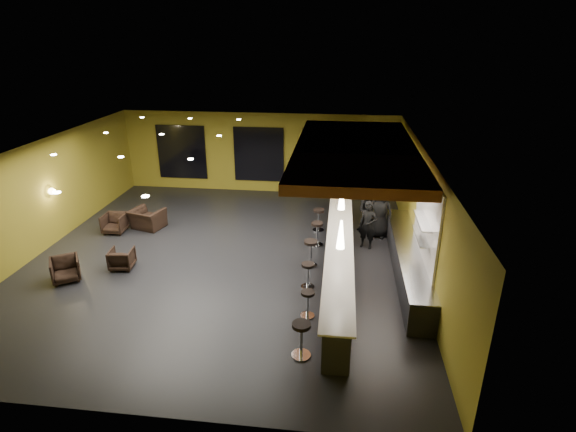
# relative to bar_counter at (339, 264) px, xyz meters

# --- Properties ---
(floor) EXTENTS (12.00, 13.00, 0.10)m
(floor) POSITION_rel_bar_counter_xyz_m (-3.65, 1.00, -0.55)
(floor) COLOR black
(floor) RESTS_ON ground
(ceiling) EXTENTS (12.00, 13.00, 0.10)m
(ceiling) POSITION_rel_bar_counter_xyz_m (-3.65, 1.00, 3.05)
(ceiling) COLOR black
(wall_back) EXTENTS (12.00, 0.10, 3.50)m
(wall_back) POSITION_rel_bar_counter_xyz_m (-3.65, 7.55, 1.25)
(wall_back) COLOR olive
(wall_back) RESTS_ON floor
(wall_front) EXTENTS (12.00, 0.10, 3.50)m
(wall_front) POSITION_rel_bar_counter_xyz_m (-3.65, -5.55, 1.25)
(wall_front) COLOR olive
(wall_front) RESTS_ON floor
(wall_left) EXTENTS (0.10, 13.00, 3.50)m
(wall_left) POSITION_rel_bar_counter_xyz_m (-9.70, 1.00, 1.25)
(wall_left) COLOR olive
(wall_left) RESTS_ON floor
(wall_right) EXTENTS (0.10, 13.00, 3.50)m
(wall_right) POSITION_rel_bar_counter_xyz_m (2.40, 1.00, 1.25)
(wall_right) COLOR olive
(wall_right) RESTS_ON floor
(wood_soffit) EXTENTS (3.60, 8.00, 0.28)m
(wood_soffit) POSITION_rel_bar_counter_xyz_m (0.35, 2.00, 2.86)
(wood_soffit) COLOR #9F532E
(wood_soffit) RESTS_ON ceiling
(window_left) EXTENTS (2.20, 0.06, 2.40)m
(window_left) POSITION_rel_bar_counter_xyz_m (-7.15, 7.44, 1.20)
(window_left) COLOR black
(window_left) RESTS_ON wall_back
(window_center) EXTENTS (2.20, 0.06, 2.40)m
(window_center) POSITION_rel_bar_counter_xyz_m (-3.65, 7.44, 1.20)
(window_center) COLOR black
(window_center) RESTS_ON wall_back
(window_right) EXTENTS (2.20, 0.06, 2.40)m
(window_right) POSITION_rel_bar_counter_xyz_m (-0.65, 7.44, 1.20)
(window_right) COLOR black
(window_right) RESTS_ON wall_back
(tile_backsplash) EXTENTS (0.06, 3.20, 2.40)m
(tile_backsplash) POSITION_rel_bar_counter_xyz_m (2.31, 0.00, 1.50)
(tile_backsplash) COLOR white
(tile_backsplash) RESTS_ON wall_right
(bar_counter) EXTENTS (0.60, 8.00, 1.00)m
(bar_counter) POSITION_rel_bar_counter_xyz_m (0.00, 0.00, 0.00)
(bar_counter) COLOR black
(bar_counter) RESTS_ON floor
(bar_top) EXTENTS (0.78, 8.10, 0.05)m
(bar_top) POSITION_rel_bar_counter_xyz_m (0.00, 0.00, 0.52)
(bar_top) COLOR beige
(bar_top) RESTS_ON bar_counter
(prep_counter) EXTENTS (0.70, 6.00, 0.86)m
(prep_counter) POSITION_rel_bar_counter_xyz_m (2.00, 0.50, -0.07)
(prep_counter) COLOR black
(prep_counter) RESTS_ON floor
(prep_top) EXTENTS (0.72, 6.00, 0.03)m
(prep_top) POSITION_rel_bar_counter_xyz_m (2.00, 0.50, 0.39)
(prep_top) COLOR silver
(prep_top) RESTS_ON prep_counter
(wall_shelf_lower) EXTENTS (0.30, 1.50, 0.03)m
(wall_shelf_lower) POSITION_rel_bar_counter_xyz_m (2.17, -0.20, 1.10)
(wall_shelf_lower) COLOR silver
(wall_shelf_lower) RESTS_ON wall_right
(wall_shelf_upper) EXTENTS (0.30, 1.50, 0.03)m
(wall_shelf_upper) POSITION_rel_bar_counter_xyz_m (2.17, -0.20, 1.55)
(wall_shelf_upper) COLOR silver
(wall_shelf_upper) RESTS_ON wall_right
(column) EXTENTS (0.60, 0.60, 3.50)m
(column) POSITION_rel_bar_counter_xyz_m (0.00, 4.60, 1.25)
(column) COLOR olive
(column) RESTS_ON floor
(wall_sconce) EXTENTS (0.22, 0.22, 0.22)m
(wall_sconce) POSITION_rel_bar_counter_xyz_m (-9.53, 1.50, 1.30)
(wall_sconce) COLOR #FFE5B2
(wall_sconce) RESTS_ON wall_left
(pendant_0) EXTENTS (0.20, 0.20, 0.70)m
(pendant_0) POSITION_rel_bar_counter_xyz_m (0.00, -2.00, 1.85)
(pendant_0) COLOR white
(pendant_0) RESTS_ON wood_soffit
(pendant_1) EXTENTS (0.20, 0.20, 0.70)m
(pendant_1) POSITION_rel_bar_counter_xyz_m (0.00, 0.50, 1.85)
(pendant_1) COLOR white
(pendant_1) RESTS_ON wood_soffit
(pendant_2) EXTENTS (0.20, 0.20, 0.70)m
(pendant_2) POSITION_rel_bar_counter_xyz_m (0.00, 3.00, 1.85)
(pendant_2) COLOR white
(pendant_2) RESTS_ON wood_soffit
(staff_a) EXTENTS (0.69, 0.57, 1.62)m
(staff_a) POSITION_rel_bar_counter_xyz_m (0.91, 2.22, 0.31)
(staff_a) COLOR black
(staff_a) RESTS_ON floor
(staff_b) EXTENTS (0.90, 0.77, 1.61)m
(staff_b) POSITION_rel_bar_counter_xyz_m (0.99, 3.50, 0.31)
(staff_b) COLOR black
(staff_b) RESTS_ON floor
(staff_c) EXTENTS (1.06, 0.90, 1.84)m
(staff_c) POSITION_rel_bar_counter_xyz_m (1.38, 3.17, 0.42)
(staff_c) COLOR black
(staff_c) RESTS_ON floor
(armchair_a) EXTENTS (1.05, 1.05, 0.70)m
(armchair_a) POSITION_rel_bar_counter_xyz_m (-7.82, -0.98, -0.15)
(armchair_a) COLOR black
(armchair_a) RESTS_ON floor
(armchair_b) EXTENTS (0.75, 0.77, 0.63)m
(armchair_b) POSITION_rel_bar_counter_xyz_m (-6.54, -0.09, -0.19)
(armchair_b) COLOR black
(armchair_b) RESTS_ON floor
(armchair_c) EXTENTS (0.77, 0.79, 0.70)m
(armchair_c) POSITION_rel_bar_counter_xyz_m (-8.00, 2.38, -0.15)
(armchair_c) COLOR black
(armchair_c) RESTS_ON floor
(armchair_d) EXTENTS (1.33, 1.23, 0.72)m
(armchair_d) POSITION_rel_bar_counter_xyz_m (-7.00, 2.90, -0.14)
(armchair_d) COLOR black
(armchair_d) RESTS_ON floor
(bar_stool_0) EXTENTS (0.44, 0.44, 0.86)m
(bar_stool_0) POSITION_rel_bar_counter_xyz_m (-0.76, -3.46, 0.05)
(bar_stool_0) COLOR silver
(bar_stool_0) RESTS_ON floor
(bar_stool_1) EXTENTS (0.36, 0.36, 0.72)m
(bar_stool_1) POSITION_rel_bar_counter_xyz_m (-0.74, -1.94, -0.04)
(bar_stool_1) COLOR silver
(bar_stool_1) RESTS_ON floor
(bar_stool_2) EXTENTS (0.38, 0.38, 0.75)m
(bar_stool_2) POSITION_rel_bar_counter_xyz_m (-0.85, -0.56, -0.02)
(bar_stool_2) COLOR silver
(bar_stool_2) RESTS_ON floor
(bar_stool_3) EXTENTS (0.43, 0.43, 0.86)m
(bar_stool_3) POSITION_rel_bar_counter_xyz_m (-0.86, 0.70, 0.05)
(bar_stool_3) COLOR silver
(bar_stool_3) RESTS_ON floor
(bar_stool_4) EXTENTS (0.42, 0.42, 0.83)m
(bar_stool_4) POSITION_rel_bar_counter_xyz_m (-0.75, 2.18, 0.03)
(bar_stool_4) COLOR silver
(bar_stool_4) RESTS_ON floor
(bar_stool_5) EXTENTS (0.41, 0.41, 0.82)m
(bar_stool_5) POSITION_rel_bar_counter_xyz_m (-0.77, 3.41, 0.02)
(bar_stool_5) COLOR silver
(bar_stool_5) RESTS_ON floor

